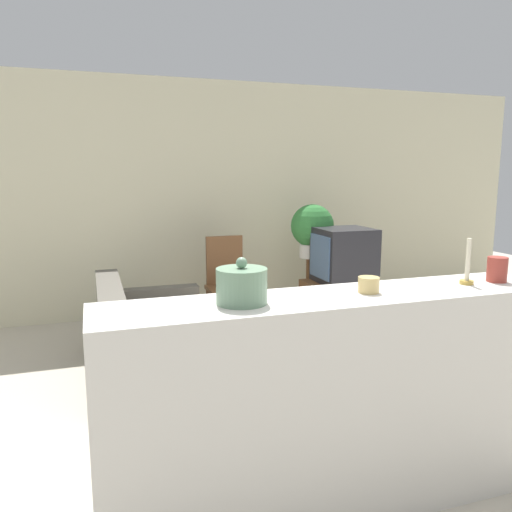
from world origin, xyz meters
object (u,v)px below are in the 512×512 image
object	(u,v)px
television	(344,255)
potted_plant	(312,228)
wooden_chair	(227,280)
decorative_bowl	(242,286)
couch	(155,341)

from	to	relation	value
television	potted_plant	xyz separation A→B (m)	(-0.16, 0.45, 0.25)
wooden_chair	decorative_bowl	bearing A→B (deg)	-103.89
wooden_chair	decorative_bowl	xyz separation A→B (m)	(-0.72, -2.93, 0.62)
potted_plant	decorative_bowl	world-z (taller)	potted_plant
potted_plant	decorative_bowl	xyz separation A→B (m)	(-1.74, -3.03, 0.13)
television	wooden_chair	distance (m)	1.25
wooden_chair	potted_plant	bearing A→B (deg)	5.68
couch	potted_plant	size ratio (longest dim) A/B	2.77
couch	television	world-z (taller)	television
wooden_chair	potted_plant	world-z (taller)	potted_plant
couch	decorative_bowl	xyz separation A→B (m)	(0.16, -2.00, 0.90)
couch	television	distance (m)	2.20
television	couch	bearing A→B (deg)	-164.33
couch	potted_plant	xyz separation A→B (m)	(1.89, 1.02, 0.77)
television	decorative_bowl	world-z (taller)	decorative_bowl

